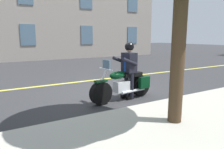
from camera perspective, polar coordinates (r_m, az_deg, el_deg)
The scene contains 4 objects.
ground_plane at distance 7.36m, azimuth -1.06°, elevation -4.69°, with size 80.00×80.00×0.00m, color #333335.
lane_center_stripe at distance 9.11m, azimuth -7.18°, elevation -1.79°, with size 60.00×0.16×0.01m, color #E5DB4C.
motorcycle_main at distance 6.40m, azimuth 3.24°, elevation -2.84°, with size 2.22×0.77×1.26m.
rider_main at distance 6.42m, azimuth 4.57°, elevation 2.48°, with size 0.67×0.60×1.74m.
Camera 1 is at (3.45, 6.22, 1.92)m, focal length 33.69 mm.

